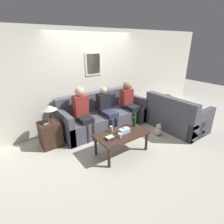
{
  "coord_description": "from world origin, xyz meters",
  "views": [
    {
      "loc": [
        -2.41,
        -3.22,
        2.27
      ],
      "look_at": [
        -0.18,
        -0.11,
        0.71
      ],
      "focal_mm": 28.0,
      "sensor_mm": 36.0,
      "label": 1
    }
  ],
  "objects_px": {
    "couch_main": "(103,116)",
    "drinking_glass": "(120,135)",
    "person_middle": "(107,108)",
    "person_right": "(129,101)",
    "couch_side": "(176,117)",
    "teddy_bear": "(158,130)",
    "person_left": "(83,111)",
    "coffee_table": "(122,136)",
    "wine_bottle": "(134,121)"
  },
  "relations": [
    {
      "from": "drinking_glass",
      "to": "couch_side",
      "type": "bearing_deg",
      "value": 3.92
    },
    {
      "from": "drinking_glass",
      "to": "teddy_bear",
      "type": "height_order",
      "value": "drinking_glass"
    },
    {
      "from": "person_left",
      "to": "person_right",
      "type": "relative_size",
      "value": 1.05
    },
    {
      "from": "person_left",
      "to": "drinking_glass",
      "type": "bearing_deg",
      "value": -80.17
    },
    {
      "from": "coffee_table",
      "to": "wine_bottle",
      "type": "distance_m",
      "value": 0.49
    },
    {
      "from": "person_right",
      "to": "coffee_table",
      "type": "bearing_deg",
      "value": -136.25
    },
    {
      "from": "couch_main",
      "to": "person_left",
      "type": "relative_size",
      "value": 1.9
    },
    {
      "from": "couch_main",
      "to": "person_right",
      "type": "relative_size",
      "value": 1.99
    },
    {
      "from": "person_middle",
      "to": "teddy_bear",
      "type": "height_order",
      "value": "person_middle"
    },
    {
      "from": "teddy_bear",
      "to": "person_left",
      "type": "bearing_deg",
      "value": 146.6
    },
    {
      "from": "person_left",
      "to": "person_middle",
      "type": "bearing_deg",
      "value": -1.6
    },
    {
      "from": "couch_side",
      "to": "drinking_glass",
      "type": "bearing_deg",
      "value": 93.92
    },
    {
      "from": "person_left",
      "to": "wine_bottle",
      "type": "bearing_deg",
      "value": -51.09
    },
    {
      "from": "couch_main",
      "to": "person_middle",
      "type": "bearing_deg",
      "value": -95.28
    },
    {
      "from": "wine_bottle",
      "to": "drinking_glass",
      "type": "height_order",
      "value": "wine_bottle"
    },
    {
      "from": "couch_main",
      "to": "person_left",
      "type": "bearing_deg",
      "value": -166.05
    },
    {
      "from": "couch_main",
      "to": "teddy_bear",
      "type": "xyz_separation_m",
      "value": [
        0.89,
        -1.22,
        -0.19
      ]
    },
    {
      "from": "person_middle",
      "to": "person_right",
      "type": "height_order",
      "value": "person_right"
    },
    {
      "from": "person_left",
      "to": "person_middle",
      "type": "distance_m",
      "value": 0.69
    },
    {
      "from": "couch_main",
      "to": "teddy_bear",
      "type": "relative_size",
      "value": 7.73
    },
    {
      "from": "couch_main",
      "to": "couch_side",
      "type": "relative_size",
      "value": 1.6
    },
    {
      "from": "couch_side",
      "to": "teddy_bear",
      "type": "xyz_separation_m",
      "value": [
        -0.68,
        0.01,
        -0.19
      ]
    },
    {
      "from": "couch_main",
      "to": "drinking_glass",
      "type": "distance_m",
      "value": 1.47
    },
    {
      "from": "couch_side",
      "to": "coffee_table",
      "type": "bearing_deg",
      "value": 91.09
    },
    {
      "from": "coffee_table",
      "to": "person_middle",
      "type": "xyz_separation_m",
      "value": [
        0.34,
        1.07,
        0.23
      ]
    },
    {
      "from": "wine_bottle",
      "to": "couch_main",
      "type": "bearing_deg",
      "value": 94.5
    },
    {
      "from": "couch_side",
      "to": "couch_main",
      "type": "bearing_deg",
      "value": 51.93
    },
    {
      "from": "person_middle",
      "to": "person_left",
      "type": "bearing_deg",
      "value": 178.4
    },
    {
      "from": "wine_bottle",
      "to": "person_middle",
      "type": "bearing_deg",
      "value": 96.45
    },
    {
      "from": "teddy_bear",
      "to": "wine_bottle",
      "type": "bearing_deg",
      "value": 175.13
    },
    {
      "from": "person_left",
      "to": "person_right",
      "type": "xyz_separation_m",
      "value": [
        1.46,
        -0.03,
        -0.03
      ]
    },
    {
      "from": "couch_main",
      "to": "couch_side",
      "type": "height_order",
      "value": "same"
    },
    {
      "from": "couch_side",
      "to": "wine_bottle",
      "type": "bearing_deg",
      "value": 87.07
    },
    {
      "from": "couch_main",
      "to": "coffee_table",
      "type": "relative_size",
      "value": 2.15
    },
    {
      "from": "person_right",
      "to": "teddy_bear",
      "type": "bearing_deg",
      "value": -82.64
    },
    {
      "from": "person_left",
      "to": "person_right",
      "type": "distance_m",
      "value": 1.46
    },
    {
      "from": "drinking_glass",
      "to": "teddy_bear",
      "type": "xyz_separation_m",
      "value": [
        1.38,
        0.15,
        -0.38
      ]
    },
    {
      "from": "couch_main",
      "to": "teddy_bear",
      "type": "distance_m",
      "value": 1.53
    },
    {
      "from": "coffee_table",
      "to": "person_right",
      "type": "bearing_deg",
      "value": 43.75
    },
    {
      "from": "person_middle",
      "to": "couch_main",
      "type": "bearing_deg",
      "value": 84.72
    },
    {
      "from": "couch_main",
      "to": "drinking_glass",
      "type": "xyz_separation_m",
      "value": [
        -0.49,
        -1.37,
        0.19
      ]
    },
    {
      "from": "person_middle",
      "to": "coffee_table",
      "type": "bearing_deg",
      "value": -107.35
    },
    {
      "from": "couch_side",
      "to": "coffee_table",
      "type": "xyz_separation_m",
      "value": [
        -1.93,
        -0.04,
        0.08
      ]
    },
    {
      "from": "person_right",
      "to": "teddy_bear",
      "type": "xyz_separation_m",
      "value": [
        0.13,
        -1.02,
        -0.54
      ]
    },
    {
      "from": "couch_side",
      "to": "person_middle",
      "type": "bearing_deg",
      "value": 56.86
    },
    {
      "from": "couch_side",
      "to": "coffee_table",
      "type": "distance_m",
      "value": 1.93
    },
    {
      "from": "couch_main",
      "to": "person_middle",
      "type": "relative_size",
      "value": 2.07
    },
    {
      "from": "coffee_table",
      "to": "teddy_bear",
      "type": "distance_m",
      "value": 1.27
    },
    {
      "from": "couch_side",
      "to": "person_right",
      "type": "distance_m",
      "value": 1.36
    },
    {
      "from": "couch_side",
      "to": "teddy_bear",
      "type": "distance_m",
      "value": 0.71
    }
  ]
}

